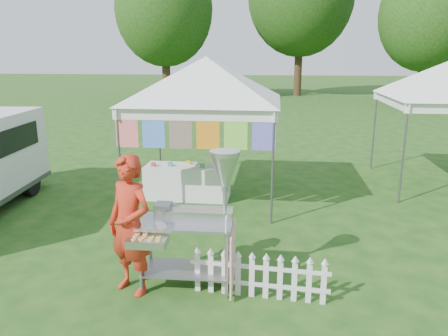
# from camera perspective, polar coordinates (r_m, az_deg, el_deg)

# --- Properties ---
(ground) EXTENTS (120.00, 120.00, 0.00)m
(ground) POSITION_cam_1_polar(r_m,az_deg,el_deg) (6.49, -7.12, -13.46)
(ground) COLOR #174513
(ground) RESTS_ON ground
(canopy_main) EXTENTS (4.24, 4.24, 3.45)m
(canopy_main) POSITION_cam_1_polar(r_m,az_deg,el_deg) (9.15, -2.39, 14.30)
(canopy_main) COLOR #59595E
(canopy_main) RESTS_ON ground
(tree_left) EXTENTS (6.40, 6.40, 9.53)m
(tree_left) POSITION_cam_1_polar(r_m,az_deg,el_deg) (30.59, -7.81, 19.81)
(tree_left) COLOR #341B13
(tree_left) RESTS_ON ground
(tree_right) EXTENTS (5.60, 5.60, 8.42)m
(tree_right) POSITION_cam_1_polar(r_m,az_deg,el_deg) (28.92, 25.21, 17.62)
(tree_right) COLOR #341B13
(tree_right) RESTS_ON ground
(donut_cart) EXTENTS (1.35, 0.94, 1.88)m
(donut_cart) POSITION_cam_1_polar(r_m,az_deg,el_deg) (5.64, -3.09, -5.50)
(donut_cart) COLOR gray
(donut_cart) RESTS_ON ground
(vendor) EXTENTS (0.80, 0.70, 1.85)m
(vendor) POSITION_cam_1_polar(r_m,az_deg,el_deg) (5.76, -12.17, -7.33)
(vendor) COLOR red
(vendor) RESTS_ON ground
(picket_fence) EXTENTS (1.80, 0.17, 0.56)m
(picket_fence) POSITION_cam_1_polar(r_m,az_deg,el_deg) (5.76, 4.57, -14.02)
(picket_fence) COLOR silver
(picket_fence) RESTS_ON ground
(display_table) EXTENTS (1.80, 0.70, 0.72)m
(display_table) POSITION_cam_1_polar(r_m,az_deg,el_deg) (9.49, -4.80, -1.80)
(display_table) COLOR white
(display_table) RESTS_ON ground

